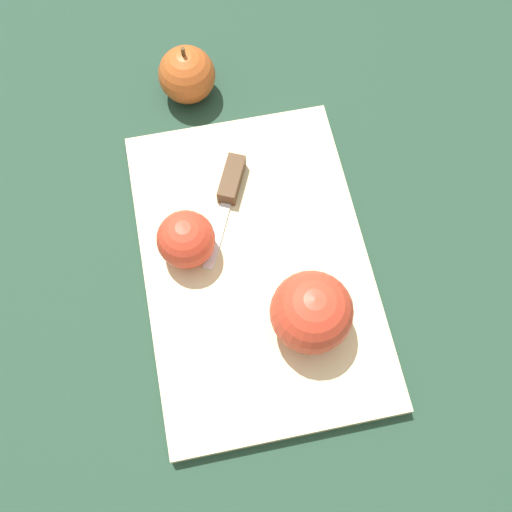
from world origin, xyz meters
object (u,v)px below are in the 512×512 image
(apple_half_right, at_px, (186,240))
(knife, at_px, (230,185))
(apple_half_left, at_px, (311,312))
(apple_whole, at_px, (187,75))

(apple_half_right, bearing_deg, knife, 95.25)
(apple_half_left, distance_m, knife, 0.20)
(knife, distance_m, apple_whole, 0.17)
(apple_half_left, bearing_deg, knife, -63.55)
(apple_half_right, relative_size, knife, 0.48)
(apple_whole, bearing_deg, apple_half_left, -167.17)
(knife, height_order, apple_whole, apple_whole)
(apple_half_right, relative_size, apple_whole, 0.77)
(apple_half_left, relative_size, apple_whole, 1.03)
(apple_half_left, xyz_separation_m, apple_whole, (0.35, 0.08, -0.03))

